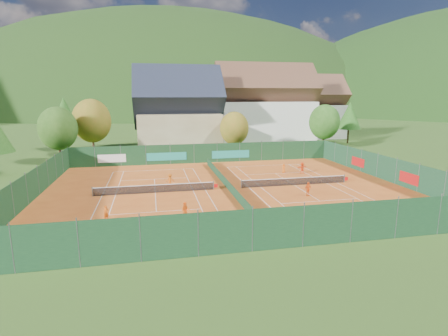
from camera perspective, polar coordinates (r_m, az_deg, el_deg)
ground at (r=39.30m, az=0.60°, el=-3.47°), size 600.00×600.00×0.00m
clay_pad at (r=39.29m, az=0.60°, el=-3.43°), size 40.00×32.00×0.01m
court_markings_left at (r=38.44m, az=-11.16°, el=-4.00°), size 11.03×23.83×0.00m
court_markings_right at (r=41.69m, az=11.41°, el=-2.77°), size 11.03×23.83×0.00m
tennis_net_left at (r=38.31m, az=-10.96°, el=-3.27°), size 13.30×0.10×1.02m
tennis_net_right at (r=41.63m, az=11.64°, el=-2.09°), size 13.30×0.10×1.02m
court_divider at (r=39.17m, az=0.60°, el=-2.73°), size 0.03×28.80×1.00m
fence_north at (r=54.31m, az=-3.49°, el=2.38°), size 40.00×0.10×3.00m
fence_south at (r=24.21m, az=8.86°, el=-9.70°), size 40.00×0.04×3.00m
fence_west at (r=39.87m, az=-28.77°, el=-2.47°), size 0.04×32.00×3.00m
fence_east at (r=47.38m, az=24.93°, el=-0.07°), size 0.09×32.00×3.00m
chalet at (r=67.33m, az=-7.47°, el=8.53°), size 16.20×12.00×16.00m
hotel_block_a at (r=76.98m, az=6.60°, el=9.51°), size 21.60×11.00×17.25m
hotel_block_b at (r=89.64m, az=13.59°, el=9.08°), size 17.28×10.00×15.50m
tree_west_front at (r=58.90m, az=-25.49°, el=5.85°), size 5.72×5.72×8.69m
tree_west_mid at (r=63.94m, az=-20.80°, el=7.21°), size 6.44×6.44×9.78m
tree_west_back at (r=72.87m, az=-24.59°, el=7.91°), size 5.60×5.60×10.00m
tree_center at (r=60.96m, az=1.69°, el=6.50°), size 5.01×5.01×7.60m
tree_east_front at (r=69.16m, az=16.08°, el=7.24°), size 5.72×5.72×8.69m
tree_east_mid at (r=80.99m, az=19.80°, el=8.08°), size 5.04×5.04×9.00m
tree_east_back at (r=84.34m, az=12.27°, el=9.08°), size 7.15×7.15×10.86m
mountain_backdrop at (r=277.52m, az=-4.00°, el=1.37°), size 820.00×530.00×242.00m
ball_hopper at (r=33.79m, az=28.71°, el=-6.50°), size 0.34×0.34×0.80m
loose_ball_0 at (r=31.02m, az=-9.72°, el=-7.75°), size 0.07×0.07×0.07m
loose_ball_1 at (r=31.11m, az=11.52°, el=-7.76°), size 0.07×0.07×0.07m
loose_ball_2 at (r=43.99m, az=-1.71°, el=-1.74°), size 0.07×0.07×0.07m
loose_ball_3 at (r=48.96m, az=-8.31°, el=-0.47°), size 0.07×0.07×0.07m
loose_ball_4 at (r=40.89m, az=11.71°, el=-3.03°), size 0.07×0.07×0.07m
player_left_near at (r=31.00m, az=-18.68°, el=-6.99°), size 0.58×0.53×1.34m
player_left_mid at (r=29.95m, az=-6.33°, el=-6.92°), size 0.82×0.69×1.50m
player_left_far at (r=40.72m, az=-8.83°, el=-1.94°), size 1.01×0.64×1.50m
player_right_near at (r=37.49m, az=13.54°, el=-3.34°), size 0.95×0.59×1.50m
player_right_far_a at (r=48.08m, az=9.73°, el=-0.02°), size 0.73×0.67×1.25m
player_right_far_b at (r=47.95m, az=12.63°, el=0.01°), size 1.48×0.60×1.55m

